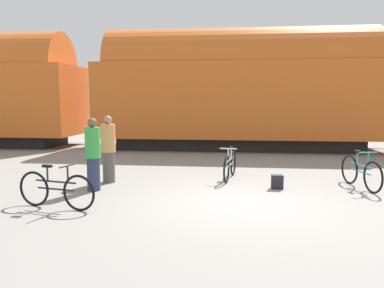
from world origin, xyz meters
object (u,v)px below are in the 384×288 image
Objects in this scene: freight_train at (238,87)px; bicycle_silver at (230,165)px; person_in_green at (93,155)px; bicycle_black at (56,190)px; bicycle_teal at (361,172)px; backpack at (277,182)px; person_in_tan at (108,149)px.

freight_train is 22.53× the size of bicycle_silver.
freight_train is at bearing 136.69° from person_in_green.
freight_train is 22.54× the size of bicycle_black.
bicycle_teal is at bearing 20.63° from bicycle_black.
freight_train is at bearing 96.77° from backpack.
bicycle_black is (-3.66, -9.85, -2.35)m from freight_train.
bicycle_teal is at bearing 77.71° from person_in_green.
freight_train reaches higher than bicycle_silver.
backpack is at bearing -41.80° from bicycle_silver.
bicycle_teal is 5.13× the size of backpack.
freight_train is 8.26m from bicycle_teal.
bicycle_teal is 0.99× the size of person_in_tan.
person_in_tan is (-3.42, -7.36, -1.86)m from freight_train.
person_in_tan reaches higher than bicycle_silver.
bicycle_black is (-6.60, -2.48, -0.02)m from bicycle_teal.
bicycle_silver is 5.19× the size of backpack.
bicycle_silver is 1.00× the size of bicycle_black.
person_in_tan is at bearing 179.95° from bicycle_teal.
bicycle_teal is at bearing -13.31° from bicycle_silver.
bicycle_black reaches higher than bicycle_silver.
bicycle_teal is 2.06m from backpack.
bicycle_teal reaches higher than bicycle_black.
person_in_tan is 5.17× the size of backpack.
freight_train is 22.79× the size of bicycle_teal.
backpack is at bearing 25.74° from bicycle_black.
person_in_tan reaches higher than bicycle_teal.
bicycle_teal is 6.38m from person_in_tan.
person_in_tan reaches higher than bicycle_black.
person_in_green is (-3.23, -1.68, 0.49)m from bicycle_silver.
bicycle_black is at bearing 40.67° from person_in_tan.
freight_train reaches higher than bicycle_teal.
person_in_green is at bearing 42.52° from person_in_tan.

